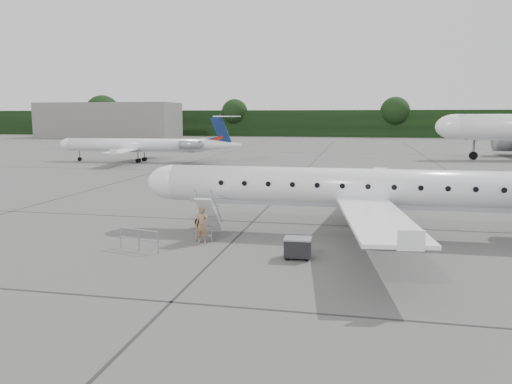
# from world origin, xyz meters

# --- Properties ---
(ground) EXTENTS (320.00, 320.00, 0.00)m
(ground) POSITION_xyz_m (0.00, 0.00, 0.00)
(ground) COLOR #555553
(ground) RESTS_ON ground
(treeline) EXTENTS (260.00, 4.00, 8.00)m
(treeline) POSITION_xyz_m (0.00, 130.00, 4.00)
(treeline) COLOR black
(treeline) RESTS_ON ground
(terminal_building) EXTENTS (40.00, 14.00, 10.00)m
(terminal_building) POSITION_xyz_m (-70.00, 110.00, 5.00)
(terminal_building) COLOR slate
(terminal_building) RESTS_ON ground
(main_regional_jet) EXTENTS (27.68, 20.06, 7.05)m
(main_regional_jet) POSITION_xyz_m (2.06, 2.11, 3.53)
(main_regional_jet) COLOR white
(main_regional_jet) RESTS_ON ground
(airstair) EXTENTS (0.87, 2.16, 2.21)m
(airstair) POSITION_xyz_m (-6.05, -0.07, 1.10)
(airstair) COLOR white
(airstair) RESTS_ON ground
(passenger) EXTENTS (0.70, 0.48, 1.86)m
(passenger) POSITION_xyz_m (-6.04, -1.30, 0.93)
(passenger) COLOR #8C6A4C
(passenger) RESTS_ON ground
(safety_railing) EXTENTS (2.15, 0.64, 1.00)m
(safety_railing) POSITION_xyz_m (-8.52, -3.17, 0.50)
(safety_railing) COLOR #929499
(safety_railing) RESTS_ON ground
(baggage_cart) EXTENTS (1.18, 0.97, 1.00)m
(baggage_cart) POSITION_xyz_m (-1.10, -2.98, 0.50)
(baggage_cart) COLOR black
(baggage_cart) RESTS_ON ground
(bg_regional_left) EXTENTS (25.20, 18.78, 6.37)m
(bg_regional_left) POSITION_xyz_m (-28.64, 39.22, 3.18)
(bg_regional_left) COLOR white
(bg_regional_left) RESTS_ON ground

